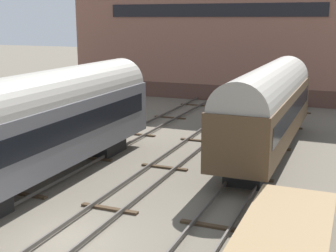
# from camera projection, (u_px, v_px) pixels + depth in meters

# --- Properties ---
(ground_plane) EXTENTS (200.00, 200.00, 0.00)m
(ground_plane) POSITION_uv_depth(u_px,v_px,m) (69.00, 241.00, 16.78)
(ground_plane) COLOR #60594C
(track_middle) EXTENTS (2.60, 60.00, 0.26)m
(track_middle) POSITION_uv_depth(u_px,v_px,m) (68.00, 237.00, 16.74)
(track_middle) COLOR #4C4742
(track_middle) RESTS_ON ground
(train_car_grey) EXTENTS (3.08, 15.66, 5.39)m
(train_car_grey) POSITION_uv_depth(u_px,v_px,m) (49.00, 119.00, 22.52)
(train_car_grey) COLOR black
(train_car_grey) RESTS_ON ground
(train_car_brown) EXTENTS (3.04, 15.37, 5.20)m
(train_car_brown) POSITION_uv_depth(u_px,v_px,m) (268.00, 105.00, 26.84)
(train_car_brown) COLOR black
(train_car_brown) RESTS_ON ground
(warehouse_building) EXTENTS (29.65, 10.35, 15.49)m
(warehouse_building) POSITION_uv_depth(u_px,v_px,m) (226.00, 19.00, 48.21)
(warehouse_building) COLOR #4F342A
(warehouse_building) RESTS_ON ground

